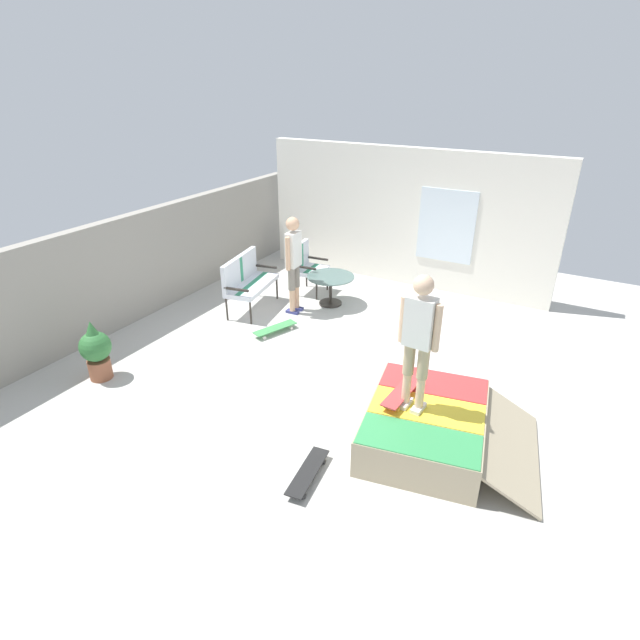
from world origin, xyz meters
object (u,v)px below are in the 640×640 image
(skate_ramp, at_px, (428,425))
(patio_table, at_px, (331,284))
(person_skater, at_px, (419,335))
(skateboard_by_bench, at_px, (275,328))
(skateboard_spare, at_px, (308,472))
(patio_bench, at_px, (246,278))
(skateboard_on_ramp, at_px, (402,392))
(patio_chair_near_house, at_px, (306,263))
(person_watching, at_px, (293,258))
(potted_plant, at_px, (96,350))

(skate_ramp, relative_size, patio_table, 2.50)
(patio_table, bearing_deg, person_skater, -138.17)
(skateboard_by_bench, distance_m, skateboard_spare, 3.50)
(patio_bench, distance_m, skateboard_spare, 4.64)
(patio_table, relative_size, skateboard_on_ramp, 1.11)
(person_skater, bearing_deg, skateboard_by_bench, 62.90)
(skate_ramp, distance_m, patio_chair_near_house, 4.89)
(patio_table, height_order, skateboard_on_ramp, skateboard_on_ramp)
(person_watching, relative_size, person_skater, 1.08)
(skateboard_by_bench, xyz_separation_m, skateboard_spare, (-2.68, -2.25, 0.00))
(skate_ramp, height_order, person_watching, person_watching)
(person_skater, bearing_deg, patio_chair_near_house, 45.93)
(skateboard_spare, height_order, skateboard_on_ramp, skateboard_on_ramp)
(skate_ramp, relative_size, patio_bench, 1.69)
(skateboard_spare, bearing_deg, skate_ramp, -36.97)
(patio_table, relative_size, potted_plant, 0.98)
(patio_bench, xyz_separation_m, patio_table, (0.94, -1.26, -0.21))
(person_watching, relative_size, skateboard_on_ramp, 2.20)
(skate_ramp, xyz_separation_m, patio_bench, (2.03, 4.18, 0.37))
(skate_ramp, bearing_deg, patio_bench, 64.14)
(patio_bench, relative_size, patio_chair_near_house, 1.30)
(skateboard_spare, bearing_deg, potted_plant, 85.93)
(skate_ramp, xyz_separation_m, patio_table, (2.97, 2.92, 0.16))
(patio_bench, height_order, potted_plant, patio_bench)
(person_watching, height_order, person_skater, person_skater)
(person_skater, bearing_deg, skate_ramp, -68.71)
(person_skater, height_order, skateboard_by_bench, person_skater)
(skateboard_spare, bearing_deg, patio_chair_near_house, 31.06)
(person_skater, distance_m, skateboard_on_ramp, 0.90)
(person_watching, distance_m, potted_plant, 3.59)
(patio_bench, height_order, patio_table, patio_bench)
(patio_bench, relative_size, patio_table, 1.48)
(patio_bench, relative_size, skateboard_spare, 1.62)
(patio_table, height_order, potted_plant, potted_plant)
(patio_chair_near_house, relative_size, potted_plant, 1.11)
(person_watching, bearing_deg, potted_plant, 159.33)
(skate_ramp, xyz_separation_m, patio_chair_near_house, (3.25, 3.63, 0.37))
(patio_bench, relative_size, person_watching, 0.74)
(patio_bench, bearing_deg, patio_chair_near_house, -24.46)
(skateboard_by_bench, height_order, potted_plant, potted_plant)
(skate_ramp, bearing_deg, skateboard_on_ramp, 82.24)
(skateboard_spare, height_order, potted_plant, potted_plant)
(patio_table, relative_size, skateboard_spare, 1.10)
(person_watching, height_order, skateboard_spare, person_watching)
(patio_table, distance_m, skateboard_on_ramp, 3.89)
(skate_ramp, distance_m, potted_plant, 4.70)
(skate_ramp, xyz_separation_m, person_skater, (-0.08, 0.19, 1.21))
(skateboard_on_ramp, distance_m, potted_plant, 4.35)
(patio_table, xyz_separation_m, person_watching, (-0.63, 0.42, 0.65))
(skateboard_by_bench, height_order, skateboard_on_ramp, skateboard_on_ramp)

